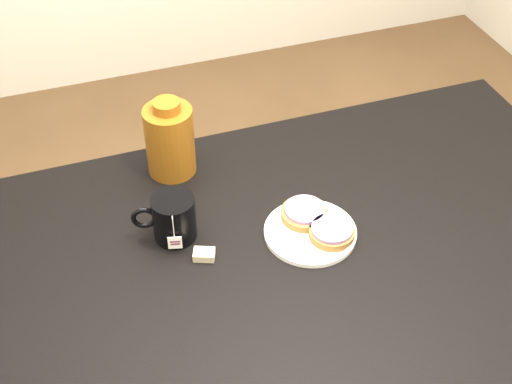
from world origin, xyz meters
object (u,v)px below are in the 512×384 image
at_px(table, 315,270).
at_px(teabag_pouch, 204,255).
at_px(bagel_front, 332,232).
at_px(mug, 173,218).
at_px(bagel_back, 305,213).
at_px(plate, 310,232).
at_px(bagel_package, 170,140).

distance_m(table, teabag_pouch, 0.26).
distance_m(bagel_front, mug, 0.34).
relative_size(table, mug, 9.49).
bearing_deg(bagel_back, bagel_front, -66.17).
relative_size(table, bagel_front, 11.40).
height_order(table, bagel_front, bagel_front).
xyz_separation_m(plate, bagel_front, (0.04, -0.03, 0.02)).
bearing_deg(bagel_front, table, -173.55).
xyz_separation_m(bagel_front, mug, (-0.32, 0.12, 0.03)).
xyz_separation_m(bagel_front, bagel_package, (-0.27, 0.35, 0.07)).
distance_m(bagel_back, bagel_package, 0.36).
xyz_separation_m(plate, bagel_package, (-0.23, 0.31, 0.08)).
relative_size(plate, bagel_back, 1.45).
xyz_separation_m(table, bagel_package, (-0.23, 0.35, 0.17)).
xyz_separation_m(table, plate, (-0.00, 0.03, 0.09)).
bearing_deg(mug, plate, -4.57).
distance_m(table, plate, 0.10).
bearing_deg(plate, table, -84.19).
distance_m(bagel_front, bagel_package, 0.44).
relative_size(plate, bagel_package, 1.03).
height_order(plate, bagel_back, bagel_back).
distance_m(plate, bagel_front, 0.05).
relative_size(bagel_front, teabag_pouch, 2.73).
relative_size(plate, bagel_front, 1.65).
xyz_separation_m(table, mug, (-0.29, 0.13, 0.14)).
xyz_separation_m(plate, mug, (-0.28, 0.09, 0.05)).
height_order(bagel_back, teabag_pouch, bagel_back).
height_order(table, bagel_package, bagel_package).
distance_m(table, bagel_back, 0.13).
bearing_deg(plate, bagel_back, 85.18).
xyz_separation_m(bagel_back, teabag_pouch, (-0.24, -0.04, -0.01)).
relative_size(plate, teabag_pouch, 4.51).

